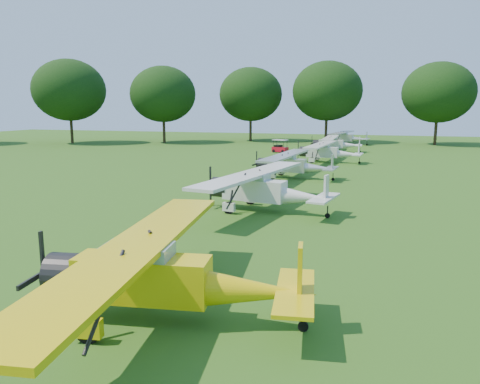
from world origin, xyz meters
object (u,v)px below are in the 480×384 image
object	(u,v)px
aircraft_2	(163,272)
aircraft_5	(327,151)
golf_cart	(280,148)
aircraft_3	(263,187)
aircraft_6	(335,143)
aircraft_4	(292,163)
aircraft_7	(346,137)

from	to	relation	value
aircraft_2	aircraft_5	xyz separation A→B (m)	(-0.26, 37.93, -0.14)
aircraft_5	golf_cart	size ratio (longest dim) A/B	5.09
aircraft_3	aircraft_6	world-z (taller)	aircraft_3
aircraft_4	aircraft_5	world-z (taller)	aircraft_5
aircraft_4	aircraft_5	bearing A→B (deg)	87.87
aircraft_6	aircraft_7	bearing A→B (deg)	87.47
golf_cart	aircraft_5	bearing A→B (deg)	-37.50
aircraft_2	aircraft_5	bearing A→B (deg)	82.11
aircraft_2	aircraft_6	size ratio (longest dim) A/B	1.17
aircraft_2	golf_cart	distance (m)	47.82
aircraft_5	golf_cart	world-z (taller)	aircraft_5
aircraft_2	aircraft_4	distance (m)	26.09
aircraft_4	aircraft_7	bearing A→B (deg)	92.33
aircraft_7	aircraft_3	bearing A→B (deg)	-81.51
aircraft_4	golf_cart	bearing A→B (deg)	109.19
aircraft_3	aircraft_4	size ratio (longest dim) A/B	1.10
aircraft_4	aircraft_7	world-z (taller)	aircraft_4
aircraft_7	aircraft_2	bearing A→B (deg)	-80.67
golf_cart	aircraft_6	bearing A→B (deg)	38.61
aircraft_3	aircraft_5	distance (m)	24.24
aircraft_2	aircraft_7	bearing A→B (deg)	82.06
aircraft_7	aircraft_5	bearing A→B (deg)	-80.74
aircraft_6	aircraft_7	distance (m)	12.49
aircraft_3	aircraft_5	world-z (taller)	aircraft_3
aircraft_6	golf_cart	xyz separation A→B (m)	(-6.53, -2.77, -0.64)
golf_cart	aircraft_7	bearing A→B (deg)	81.38
aircraft_2	aircraft_4	bearing A→B (deg)	85.20
aircraft_4	aircraft_6	distance (m)	24.00
aircraft_6	aircraft_3	bearing A→B (deg)	-91.05
aircraft_5	aircraft_6	distance (m)	12.10
aircraft_3	aircraft_6	xyz separation A→B (m)	(0.07, 36.32, -0.16)
aircraft_6	aircraft_4	bearing A→B (deg)	-93.00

